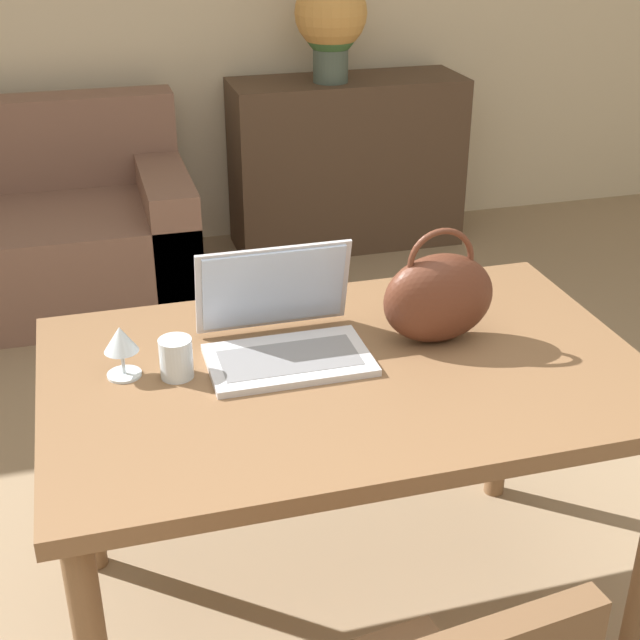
# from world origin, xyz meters

# --- Properties ---
(dining_table) EXTENTS (1.31, 0.84, 0.73)m
(dining_table) POSITION_xyz_m (0.09, 0.67, 0.65)
(dining_table) COLOR brown
(dining_table) RESTS_ON ground_plane
(sideboard) EXTENTS (1.12, 0.40, 0.83)m
(sideboard) POSITION_xyz_m (0.85, 3.13, 0.41)
(sideboard) COLOR #4C3828
(sideboard) RESTS_ON ground_plane
(laptop) EXTENTS (0.36, 0.29, 0.23)m
(laptop) POSITION_xyz_m (-0.03, 0.78, 0.79)
(laptop) COLOR silver
(laptop) RESTS_ON dining_table
(drinking_glass) EXTENTS (0.07, 0.07, 0.09)m
(drinking_glass) POSITION_xyz_m (-0.27, 0.73, 0.78)
(drinking_glass) COLOR silver
(drinking_glass) RESTS_ON dining_table
(wine_glass) EXTENTS (0.07, 0.07, 0.12)m
(wine_glass) POSITION_xyz_m (-0.38, 0.76, 0.81)
(wine_glass) COLOR silver
(wine_glass) RESTS_ON dining_table
(handbag) EXTENTS (0.26, 0.13, 0.28)m
(handbag) POSITION_xyz_m (0.33, 0.73, 0.84)
(handbag) COLOR #592D1E
(handbag) RESTS_ON dining_table
(flower_vase) EXTENTS (0.33, 0.33, 0.47)m
(flower_vase) POSITION_xyz_m (0.76, 3.08, 1.10)
(flower_vase) COLOR #47564C
(flower_vase) RESTS_ON sideboard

